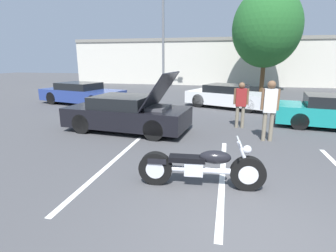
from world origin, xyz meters
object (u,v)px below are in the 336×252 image
Objects in this scene: spectator_by_show_car at (270,105)px; spectator_near_motorcycle at (241,101)px; tree_background at (267,28)px; show_car_hood_open at (128,113)px; parked_car_left_row at (82,94)px; motorcycle at (201,167)px; parked_car_mid_left_row at (228,96)px; light_pole at (164,29)px.

spectator_near_motorcycle is at bearing 117.68° from spectator_by_show_car.
tree_background is 1.72× the size of show_car_hood_open.
show_car_hood_open is at bearing -32.73° from parked_car_left_row.
spectator_near_motorcycle is at bearing -99.85° from tree_background.
parked_car_left_row reaches higher than motorcycle.
parked_car_mid_left_row is at bearing 82.25° from motorcycle.
motorcycle is 1.48× the size of spectator_near_motorcycle.
motorcycle is at bearing -100.05° from tree_background.
parked_car_mid_left_row is at bearing -51.57° from light_pole.
light_pole is 12.23m from spectator_near_motorcycle.
tree_background is at bearing 84.48° from spectator_by_show_car.
tree_background reaches higher than motorcycle.
light_pole reaches higher than parked_car_left_row.
motorcycle is 0.56× the size of show_car_hood_open.
show_car_hood_open is 2.64× the size of spectator_near_motorcycle.
tree_background reaches higher than parked_car_left_row.
spectator_by_show_car is at bearing -95.52° from tree_background.
light_pole is 4.63× the size of spectator_by_show_car.
parked_car_left_row is (-10.42, -8.26, -4.05)m from tree_background.
parked_car_left_row is 9.08m from spectator_near_motorcycle.
light_pole is 8.58m from parked_car_left_row.
light_pole is 7.49m from tree_background.
parked_car_mid_left_row is 5.82m from spectator_by_show_car.
motorcycle is at bearing -70.97° from parked_car_mid_left_row.
show_car_hood_open is 6.57m from parked_car_left_row.
parked_car_mid_left_row is 4.26m from spectator_near_motorcycle.
tree_background reaches higher than parked_car_mid_left_row.
tree_background reaches higher than spectator_by_show_car.
tree_background is at bearing 75.12° from motorcycle.
spectator_near_motorcycle reaches higher than parked_car_left_row.
tree_background is 4.08× the size of spectator_by_show_car.
show_car_hood_open is at bearing 123.72° from motorcycle.
spectator_by_show_car is (0.76, -1.45, 0.13)m from spectator_near_motorcycle.
parked_car_left_row is (-4.57, 4.71, -0.02)m from show_car_hood_open.
light_pole is 13.77m from spectator_by_show_car.
parked_car_left_row is at bearing 139.56° from show_car_hood_open.
tree_background is 17.40m from motorcycle.
show_car_hood_open reaches higher than spectator_by_show_car.
parked_car_mid_left_row is (-2.48, -7.50, -4.06)m from tree_background.
motorcycle is 4.66m from show_car_hood_open.
tree_background is at bearing 80.15° from spectator_near_motorcycle.
tree_background is 1.64× the size of parked_car_mid_left_row.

